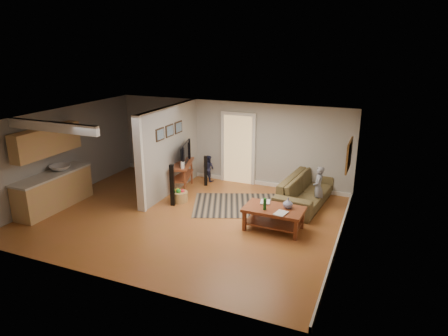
{
  "coord_description": "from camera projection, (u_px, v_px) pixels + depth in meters",
  "views": [
    {
      "loc": [
        4.45,
        -8.08,
        4.21
      ],
      "look_at": [
        0.68,
        0.91,
        1.1
      ],
      "focal_mm": 32.0,
      "sensor_mm": 36.0,
      "label": 1
    }
  ],
  "objects": [
    {
      "name": "coffee_table",
      "position": [
        275.0,
        213.0,
        9.23
      ],
      "size": [
        1.38,
        0.83,
        0.81
      ],
      "rotation": [
        0.0,
        0.0,
        -0.02
      ],
      "color": "#602E16",
      "rests_on": "ground"
    },
    {
      "name": "area_rug",
      "position": [
        237.0,
        205.0,
        10.72
      ],
      "size": [
        2.79,
        2.44,
        0.01
      ],
      "primitive_type": "cube",
      "rotation": [
        0.0,
        0.0,
        0.38
      ],
      "color": "black",
      "rests_on": "ground"
    },
    {
      "name": "speaker_left",
      "position": [
        172.0,
        185.0,
        10.55
      ],
      "size": [
        0.14,
        0.14,
        1.15
      ],
      "primitive_type": "cube",
      "rotation": [
        0.0,
        0.0,
        0.3
      ],
      "color": "black",
      "rests_on": "ground"
    },
    {
      "name": "room_shell",
      "position": [
        155.0,
        152.0,
        10.34
      ],
      "size": [
        7.54,
        6.02,
        2.52
      ],
      "color": "#A7A6A0",
      "rests_on": "ground"
    },
    {
      "name": "speaker_right",
      "position": [
        206.0,
        171.0,
        12.06
      ],
      "size": [
        0.12,
        0.12,
        0.93
      ],
      "primitive_type": "cube",
      "rotation": [
        0.0,
        0.0,
        0.36
      ],
      "color": "black",
      "rests_on": "ground"
    },
    {
      "name": "toddler",
      "position": [
        209.0,
        181.0,
        12.61
      ],
      "size": [
        0.48,
        0.42,
        0.83
      ],
      "primitive_type": "imported",
      "rotation": [
        0.0,
        0.0,
        2.82
      ],
      "color": "#1C1F3B",
      "rests_on": "ground"
    },
    {
      "name": "child",
      "position": [
        317.0,
        207.0,
        10.59
      ],
      "size": [
        0.31,
        0.44,
        1.13
      ],
      "primitive_type": "imported",
      "rotation": [
        0.0,
        0.0,
        -1.46
      ],
      "color": "gray",
      "rests_on": "ground"
    },
    {
      "name": "sofa",
      "position": [
        305.0,
        203.0,
        10.86
      ],
      "size": [
        1.24,
        2.63,
        0.74
      ],
      "primitive_type": "imported",
      "rotation": [
        0.0,
        0.0,
        1.47
      ],
      "color": "#463D23",
      "rests_on": "ground"
    },
    {
      "name": "tv_console",
      "position": [
        183.0,
        166.0,
        11.59
      ],
      "size": [
        0.87,
        1.41,
        1.14
      ],
      "rotation": [
        0.0,
        0.0,
        0.3
      ],
      "color": "#602E16",
      "rests_on": "ground"
    },
    {
      "name": "toy_basket",
      "position": [
        180.0,
        196.0,
        10.92
      ],
      "size": [
        0.44,
        0.44,
        0.39
      ],
      "color": "#9F7F44",
      "rests_on": "ground"
    },
    {
      "name": "ground",
      "position": [
        185.0,
        217.0,
        10.02
      ],
      "size": [
        7.5,
        7.5,
        0.0
      ],
      "primitive_type": "plane",
      "color": "#975E26",
      "rests_on": "ground"
    }
  ]
}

